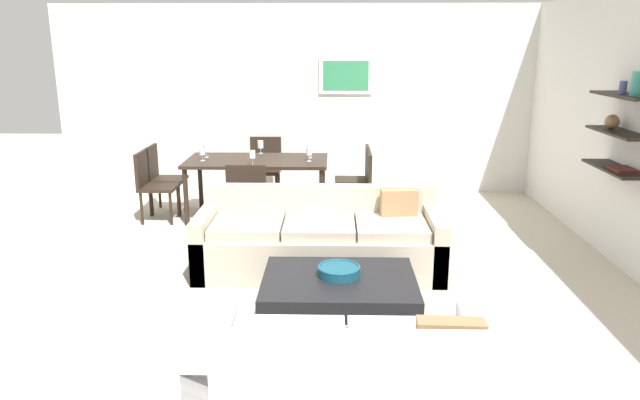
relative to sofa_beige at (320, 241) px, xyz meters
name	(u,v)px	position (x,y,z in m)	size (l,w,h in m)	color
ground_plane	(318,283)	(-0.02, -0.34, -0.29)	(18.00, 18.00, 0.00)	#BCB29E
back_wall_unit	(345,100)	(0.28, 3.19, 1.06)	(8.40, 0.09, 2.70)	silver
right_wall_shelf_unit	(632,131)	(3.01, 0.26, 1.06)	(0.34, 8.20, 2.70)	silver
sofa_beige	(320,241)	(0.00, 0.00, 0.00)	(2.36, 0.90, 0.78)	#B2A893
loveseat_white	(348,385)	(0.22, -2.50, 0.00)	(1.68, 0.90, 0.78)	white
coffee_table	(339,300)	(0.17, -1.13, -0.10)	(1.22, 0.93, 0.38)	black
decorative_bowl	(339,270)	(0.17, -1.08, 0.13)	(0.34, 0.34, 0.08)	navy
dining_table	(257,165)	(-0.84, 1.82, 0.39)	(1.77, 0.92, 0.75)	black
dining_chair_foot	(248,195)	(-0.84, 0.95, 0.21)	(0.44, 0.44, 0.88)	black
dining_chair_right_near	(360,183)	(0.45, 1.61, 0.21)	(0.44, 0.44, 0.88)	black
dining_chair_left_far	(161,174)	(-2.14, 2.02, 0.21)	(0.44, 0.44, 0.88)	black
dining_chair_left_near	(152,181)	(-2.14, 1.61, 0.21)	(0.44, 0.44, 0.88)	black
dining_chair_head	(265,164)	(-0.84, 2.68, 0.21)	(0.44, 0.44, 0.88)	black
dining_chair_right_far	(359,175)	(0.45, 2.02, 0.21)	(0.44, 0.44, 0.88)	black
wine_glass_right_near	(309,152)	(-0.18, 1.70, 0.57)	(0.07, 0.07, 0.16)	silver
wine_glass_head	(261,145)	(-0.84, 2.21, 0.57)	(0.08, 0.08, 0.17)	silver
wine_glass_foot	(252,155)	(-0.84, 1.42, 0.59)	(0.07, 0.07, 0.18)	silver
wine_glass_right_far	(310,149)	(-0.18, 1.93, 0.57)	(0.07, 0.07, 0.16)	silver
wine_glass_left_far	(206,149)	(-1.51, 1.93, 0.57)	(0.07, 0.07, 0.16)	silver
wine_glass_left_near	(202,153)	(-1.51, 1.70, 0.56)	(0.07, 0.07, 0.15)	silver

